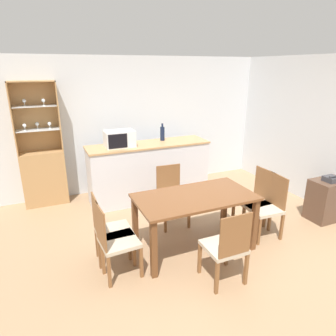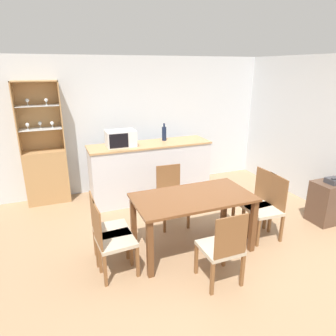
{
  "view_description": "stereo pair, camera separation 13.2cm",
  "coord_description": "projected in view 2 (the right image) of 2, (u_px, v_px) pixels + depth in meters",
  "views": [
    {
      "loc": [
        -1.82,
        -3.0,
        2.35
      ],
      "look_at": [
        -0.08,
        1.01,
        0.87
      ],
      "focal_mm": 32.0,
      "sensor_mm": 36.0,
      "label": 1
    },
    {
      "loc": [
        -1.7,
        -3.05,
        2.35
      ],
      "look_at": [
        -0.08,
        1.01,
        0.87
      ],
      "focal_mm": 32.0,
      "sensor_mm": 36.0,
      "label": 2
    }
  ],
  "objects": [
    {
      "name": "kitchen_counter",
      "position": [
        150.0,
        171.0,
        5.52
      ],
      "size": [
        2.2,
        0.62,
        1.05
      ],
      "color": "silver",
      "rests_on": "ground_plane"
    },
    {
      "name": "wall_back",
      "position": [
        142.0,
        124.0,
        5.94
      ],
      "size": [
        6.8,
        0.06,
        2.55
      ],
      "color": "silver",
      "rests_on": "ground_plane"
    },
    {
      "name": "microwave",
      "position": [
        121.0,
        138.0,
        5.11
      ],
      "size": [
        0.5,
        0.34,
        0.28
      ],
      "color": "silver",
      "rests_on": "kitchen_counter"
    },
    {
      "name": "dining_chair_side_left_near",
      "position": [
        112.0,
        240.0,
        3.46
      ],
      "size": [
        0.45,
        0.45,
        0.92
      ],
      "rotation": [
        0.0,
        0.0,
        -1.5
      ],
      "color": "#C1B299",
      "rests_on": "ground_plane"
    },
    {
      "name": "dining_table",
      "position": [
        193.0,
        204.0,
        3.89
      ],
      "size": [
        1.54,
        0.83,
        0.77
      ],
      "color": "brown",
      "rests_on": "ground_plane"
    },
    {
      "name": "dining_chair_side_right_near",
      "position": [
        266.0,
        208.0,
        4.23
      ],
      "size": [
        0.45,
        0.45,
        0.92
      ],
      "rotation": [
        0.0,
        0.0,
        1.51
      ],
      "color": "#C1B299",
      "rests_on": "ground_plane"
    },
    {
      "name": "side_cabinet",
      "position": [
        330.0,
        202.0,
        4.72
      ],
      "size": [
        0.58,
        0.39,
        0.66
      ],
      "color": "brown",
      "rests_on": "ground_plane"
    },
    {
      "name": "telephone",
      "position": [
        334.0,
        181.0,
        4.55
      ],
      "size": [
        0.21,
        0.19,
        0.11
      ],
      "color": "#38383D",
      "rests_on": "side_cabinet"
    },
    {
      "name": "wine_bottle",
      "position": [
        164.0,
        133.0,
        5.53
      ],
      "size": [
        0.08,
        0.08,
        0.32
      ],
      "color": "#141E38",
      "rests_on": "kitchen_counter"
    },
    {
      "name": "display_cabinet",
      "position": [
        46.0,
        168.0,
        5.32
      ],
      "size": [
        0.72,
        0.34,
        2.14
      ],
      "color": "tan",
      "rests_on": "ground_plane"
    },
    {
      "name": "ground_plane",
      "position": [
        202.0,
        251.0,
        4.03
      ],
      "size": [
        18.0,
        18.0,
        0.0
      ],
      "primitive_type": "plane",
      "color": "#A37F5B"
    },
    {
      "name": "dining_chair_side_left_far",
      "position": [
        107.0,
        229.0,
        3.68
      ],
      "size": [
        0.42,
        0.42,
        0.92
      ],
      "rotation": [
        0.0,
        0.0,
        -1.57
      ],
      "color": "#C1B299",
      "rests_on": "ground_plane"
    },
    {
      "name": "dining_chair_head_far",
      "position": [
        171.0,
        196.0,
        4.62
      ],
      "size": [
        0.45,
        0.45,
        0.92
      ],
      "rotation": [
        0.0,
        0.0,
        3.08
      ],
      "color": "#C1B299",
      "rests_on": "ground_plane"
    },
    {
      "name": "dining_chair_head_near",
      "position": [
        222.0,
        248.0,
        3.31
      ],
      "size": [
        0.42,
        0.42,
        0.92
      ],
      "rotation": [
        0.0,
        0.0,
        -0.0
      ],
      "color": "#C1B299",
      "rests_on": "ground_plane"
    },
    {
      "name": "dining_chair_side_right_far",
      "position": [
        255.0,
        201.0,
        4.46
      ],
      "size": [
        0.44,
        0.44,
        0.92
      ],
      "rotation": [
        0.0,
        0.0,
        1.62
      ],
      "color": "#C1B299",
      "rests_on": "ground_plane"
    }
  ]
}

